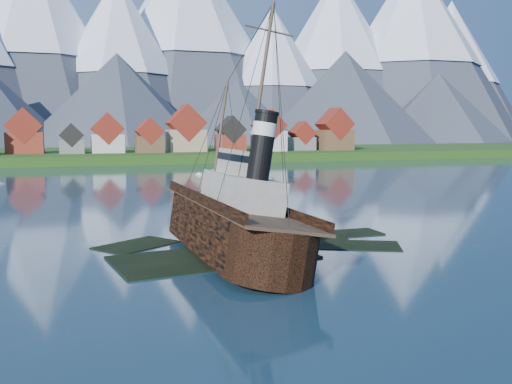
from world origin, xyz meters
name	(u,v)px	position (x,y,z in m)	size (l,w,h in m)	color
ground	(239,251)	(0.00, 0.00, 0.00)	(1400.00, 1400.00, 0.00)	#183243
shoal	(249,249)	(1.78, 2.15, -0.35)	(31.71, 21.24, 1.14)	black
shore_bank	(111,159)	(0.00, 170.00, 0.00)	(600.00, 80.00, 3.20)	#1E3F12
seawall	(119,165)	(0.00, 132.00, 0.00)	(600.00, 2.50, 2.00)	#3F3D38
town	(10,136)	(-33.12, 152.18, 8.99)	(250.96, 16.69, 17.30)	maroon
mountains	(81,38)	(-0.79, 481.26, 89.34)	(965.00, 340.00, 205.00)	#2D333D
tugboat_wreck	(223,220)	(-1.38, 0.43, 3.07)	(7.15, 30.82, 24.42)	black
sailboat_d	(217,174)	(19.87, 85.53, 0.27)	(8.18, 7.09, 11.87)	white
sailboat_f	(222,173)	(21.94, 88.75, 0.30)	(3.86, 9.00, 12.87)	white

